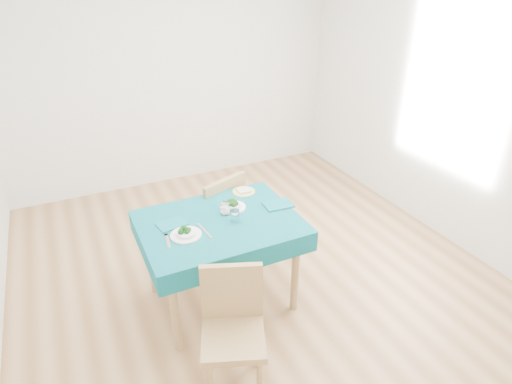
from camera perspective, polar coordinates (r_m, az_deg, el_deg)
name	(u,v)px	position (r m, az deg, el deg)	size (l,w,h in m)	color
room_shell	(256,133)	(3.19, 0.00, 7.94)	(4.02, 4.52, 2.73)	olive
table	(221,262)	(3.41, -4.65, -9.32)	(1.16, 0.88, 0.76)	#08535F
chair_near	(233,332)	(2.72, -3.08, -18.13)	(0.38, 0.42, 0.96)	olive
chair_far	(210,200)	(3.86, -6.20, -1.08)	(0.46, 0.50, 1.15)	olive
bowl_near	(186,232)	(3.04, -9.35, -5.24)	(0.22, 0.22, 0.07)	white
bowl_far	(233,204)	(3.34, -3.13, -1.67)	(0.20, 0.20, 0.06)	white
fork_near	(168,241)	(3.03, -11.71, -6.37)	(0.02, 0.18, 0.00)	silver
knife_near	(205,230)	(3.09, -6.87, -5.11)	(0.02, 0.23, 0.00)	silver
fork_far	(224,209)	(3.34, -4.27, -2.33)	(0.02, 0.18, 0.00)	silver
knife_far	(279,206)	(3.38, 3.12, -1.90)	(0.02, 0.21, 0.00)	silver
napkin_near	(172,224)	(3.20, -11.14, -4.23)	(0.21, 0.15, 0.01)	#0C5E69
napkin_far	(278,205)	(3.39, 2.99, -1.71)	(0.22, 0.16, 0.01)	#0C5E69
tumbler_center	(225,209)	(3.26, -4.18, -2.22)	(0.07, 0.07, 0.09)	white
tumbler_side	(235,216)	(3.16, -2.85, -3.22)	(0.07, 0.07, 0.09)	white
side_plate	(244,192)	(3.58, -1.64, 0.05)	(0.19, 0.19, 0.01)	#ACC35F
bread_slice	(244,190)	(3.58, -1.64, 0.22)	(0.10, 0.10, 0.01)	beige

